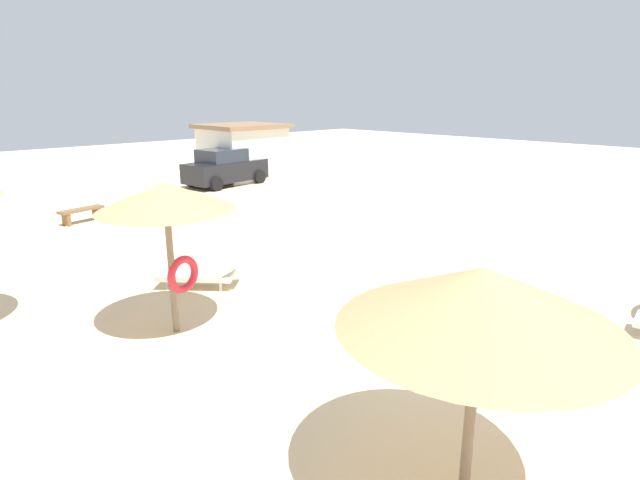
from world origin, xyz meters
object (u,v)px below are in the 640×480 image
at_px(lounger_2, 202,274).
at_px(parasol_4, 481,299).
at_px(parasol_2, 166,199).
at_px(bench_0, 82,213).
at_px(beach_cabana, 243,151).
at_px(parked_car, 225,168).

bearing_deg(lounger_2, parasol_4, -100.78).
distance_m(parasol_2, lounger_2, 3.11).
xyz_separation_m(bench_0, beach_cabana, (9.59, 3.93, 1.04)).
relative_size(parasol_2, bench_0, 1.78).
bearing_deg(bench_0, parasol_2, -101.34).
distance_m(lounger_2, parked_car, 13.69).
distance_m(bench_0, parked_car, 8.27).
distance_m(parasol_4, lounger_2, 7.88).
relative_size(parasol_2, parked_car, 0.66).
relative_size(parasol_4, lounger_2, 1.54).
bearing_deg(beach_cabana, parked_car, -149.96).
xyz_separation_m(lounger_2, parked_car, (8.13, 11.00, 0.51)).
bearing_deg(beach_cabana, bench_0, -157.70).
height_order(lounger_2, beach_cabana, beach_cabana).
bearing_deg(lounger_2, parked_car, 53.51).
xyz_separation_m(parasol_4, beach_cabana, (11.40, 19.55, -0.92)).
relative_size(parked_car, beach_cabana, 1.07).
distance_m(parasol_4, bench_0, 15.84).
relative_size(parasol_2, parasol_4, 0.98).
distance_m(lounger_2, bench_0, 8.14).
relative_size(parasol_4, parked_car, 0.68).
xyz_separation_m(lounger_2, bench_0, (0.39, 8.13, 0.03)).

